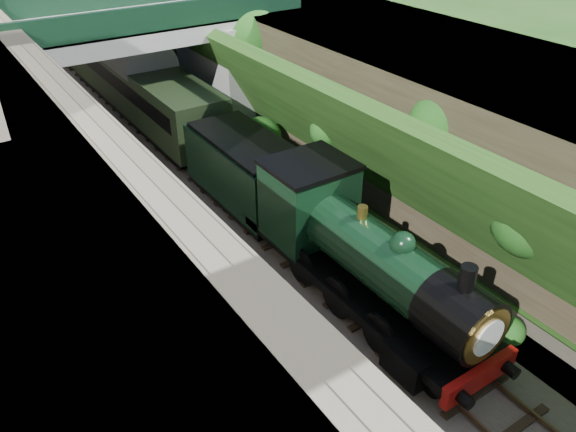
{
  "coord_description": "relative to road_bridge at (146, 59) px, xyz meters",
  "views": [
    {
      "loc": [
        -8.79,
        -3.77,
        12.54
      ],
      "look_at": [
        0.0,
        9.43,
        2.56
      ],
      "focal_mm": 35.0,
      "sensor_mm": 36.0,
      "label": 1
    }
  ],
  "objects": [
    {
      "name": "track_left",
      "position": [
        -2.94,
        -4.0,
        -3.83
      ],
      "size": [
        2.5,
        90.0,
        0.2
      ],
      "color": "black",
      "rests_on": "trackbed"
    },
    {
      "name": "road_bridge",
      "position": [
        0.0,
        0.0,
        0.0
      ],
      "size": [
        16.0,
        6.4,
        7.25
      ],
      "color": "gray",
      "rests_on": "ground"
    },
    {
      "name": "trackbed",
      "position": [
        -0.94,
        -4.0,
        -3.98
      ],
      "size": [
        10.0,
        90.0,
        0.2
      ],
      "primitive_type": "cube",
      "color": "#473F38",
      "rests_on": "ground"
    },
    {
      "name": "locomotive",
      "position": [
        0.26,
        -17.04,
        -2.18
      ],
      "size": [
        3.1,
        10.23,
        3.83
      ],
      "color": "black",
      "rests_on": "trackbed"
    },
    {
      "name": "tender",
      "position": [
        0.26,
        -9.68,
        -2.46
      ],
      "size": [
        2.7,
        6.0,
        3.05
      ],
      "color": "black",
      "rests_on": "trackbed"
    },
    {
      "name": "tree",
      "position": [
        4.97,
        -2.12,
        0.57
      ],
      "size": [
        3.6,
        3.8,
        6.6
      ],
      "color": "black",
      "rests_on": "ground"
    },
    {
      "name": "coach_front",
      "position": [
        0.26,
        2.92,
        -2.03
      ],
      "size": [
        2.9,
        18.0,
        3.7
      ],
      "color": "black",
      "rests_on": "trackbed"
    },
    {
      "name": "coach_middle",
      "position": [
        0.26,
        21.72,
        -2.03
      ],
      "size": [
        2.9,
        18.0,
        3.7
      ],
      "color": "black",
      "rests_on": "trackbed"
    },
    {
      "name": "track_right",
      "position": [
        0.26,
        -4.0,
        -3.83
      ],
      "size": [
        2.5,
        90.0,
        0.2
      ],
      "color": "black",
      "rests_on": "trackbed"
    },
    {
      "name": "retaining_wall",
      "position": [
        -6.44,
        -4.0,
        -0.58
      ],
      "size": [
        1.0,
        90.0,
        7.0
      ],
      "primitive_type": "cube",
      "color": "#756B56",
      "rests_on": "ground"
    },
    {
      "name": "street_plateau_right",
      "position": [
        8.56,
        -4.0,
        -0.95
      ],
      "size": [
        8.0,
        90.0,
        6.25
      ],
      "primitive_type": "cube",
      "color": "#262628",
      "rests_on": "ground"
    },
    {
      "name": "embankment_slope",
      "position": [
        4.09,
        -5.62,
        -1.26
      ],
      "size": [
        4.58,
        90.0,
        6.36
      ],
      "color": "#1E4714",
      "rests_on": "ground"
    }
  ]
}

